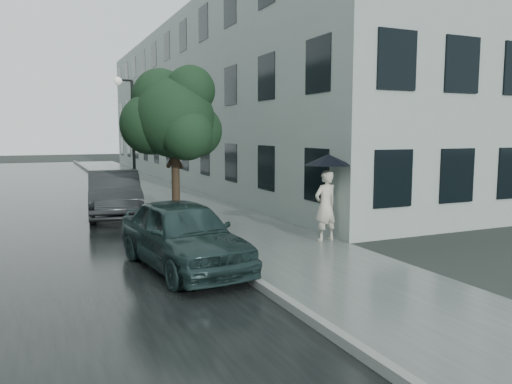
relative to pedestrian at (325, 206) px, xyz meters
name	(u,v)px	position (x,y,z in m)	size (l,w,h in m)	color
ground	(311,267)	(-1.59, -2.00, -0.92)	(120.00, 120.00, 0.00)	black
sidewalk	(174,198)	(-1.34, 10.00, -0.92)	(3.50, 60.00, 0.01)	slate
kerb_near	(130,198)	(-3.17, 10.00, -0.84)	(0.15, 60.00, 0.15)	slate
asphalt_road	(38,205)	(-6.67, 10.00, -0.92)	(6.85, 60.00, 0.00)	black
building_near	(225,104)	(3.88, 17.50, 3.58)	(7.02, 36.00, 9.00)	gray
pedestrian	(325,206)	(0.00, 0.00, 0.00)	(0.67, 0.44, 1.82)	#BCB5A5
umbrella	(328,160)	(0.04, -0.03, 1.18)	(1.55, 1.55, 1.35)	black
street_tree	(174,117)	(-3.04, 3.30, 2.30)	(2.97, 2.69, 4.67)	#332619
lamp_post	(129,131)	(-3.20, 9.57, 1.92)	(0.84, 0.38, 4.94)	black
car_near	(183,234)	(-4.04, -1.02, -0.21)	(1.67, 4.15, 1.41)	#1B2F2E
car_far	(114,193)	(-4.35, 6.22, -0.16)	(1.61, 4.60, 1.52)	#212426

